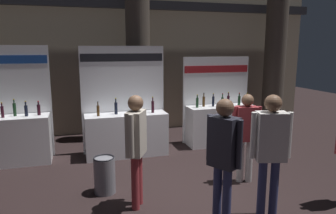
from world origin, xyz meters
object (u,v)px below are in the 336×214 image
exhibitor_booth_0 (5,135)px  visitor_5 (271,144)px  visitor_1 (246,131)px  trash_bin (105,175)px  visitor_0 (224,151)px  exhibitor_booth_1 (126,129)px  exhibitor_booth_2 (220,121)px  visitor_4 (136,141)px

exhibitor_booth_0 → visitor_5: 5.44m
visitor_1 → trash_bin: bearing=8.1°
visitor_1 → visitor_0: bearing=63.2°
exhibitor_booth_0 → exhibitor_booth_1: bearing=-3.1°
exhibitor_booth_0 → exhibitor_booth_1: 2.59m
exhibitor_booth_0 → visitor_0: size_ratio=1.39×
exhibitor_booth_2 → visitor_4: 3.86m
exhibitor_booth_2 → trash_bin: (-3.16, -2.06, -0.27)m
exhibitor_booth_1 → visitor_0: bearing=-76.6°
trash_bin → exhibitor_booth_0: bearing=133.4°
exhibitor_booth_2 → visitor_0: 3.97m
exhibitor_booth_1 → visitor_4: size_ratio=1.41×
exhibitor_booth_2 → visitor_5: exhibitor_booth_2 is taller
visitor_1 → exhibitor_booth_1: bearing=-34.8°
trash_bin → exhibitor_booth_2: bearing=33.1°
exhibitor_booth_2 → visitor_4: (-2.71, -2.69, 0.48)m
exhibitor_booth_0 → exhibitor_booth_2: exhibitor_booth_0 is taller
exhibitor_booth_1 → visitor_5: exhibitor_booth_1 is taller
exhibitor_booth_1 → visitor_4: (-0.23, -2.51, 0.46)m
exhibitor_booth_0 → visitor_4: size_ratio=1.42×
exhibitor_booth_2 → trash_bin: size_ratio=3.49×
exhibitor_booth_1 → visitor_4: exhibitor_booth_1 is taller
visitor_5 → trash_bin: bearing=161.5°
exhibitor_booth_0 → exhibitor_booth_2: size_ratio=1.13×
exhibitor_booth_1 → visitor_5: (1.55, -3.37, 0.51)m
exhibitor_booth_2 → visitor_0: bearing=-115.2°
exhibitor_booth_2 → visitor_5: 3.71m
exhibitor_booth_2 → trash_bin: 3.78m
exhibitor_booth_0 → trash_bin: (1.90, -2.01, -0.31)m
visitor_0 → visitor_1: visitor_0 is taller
visitor_5 → exhibitor_booth_1: bearing=130.0°
visitor_0 → visitor_4: 1.35m
visitor_1 → visitor_5: bearing=89.2°
exhibitor_booth_1 → visitor_4: bearing=-95.3°
exhibitor_booth_2 → visitor_4: size_ratio=1.26×
exhibitor_booth_0 → visitor_5: size_ratio=1.38×
visitor_1 → visitor_5: visitor_5 is taller
trash_bin → visitor_5: bearing=-33.8°
trash_bin → exhibitor_booth_1: bearing=70.1°
trash_bin → visitor_1: 2.65m
trash_bin → visitor_4: 1.08m
exhibitor_booth_1 → exhibitor_booth_0: bearing=176.9°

